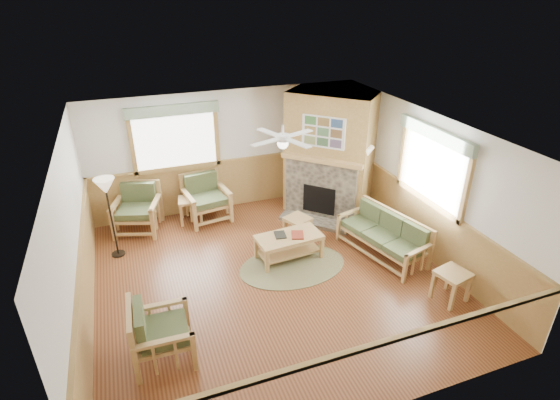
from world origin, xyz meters
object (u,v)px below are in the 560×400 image
object	(u,v)px
footstool	(298,226)
floor_lamp_left	(111,218)
end_table_chairs	(191,210)
armchair_back_right	(206,198)
coffee_table	(289,247)
armchair_left	(162,331)
floor_lamp_right	(361,185)
end_table_sofa	(451,286)
sofa	(382,236)
armchair_back_left	(137,209)

from	to	relation	value
footstool	floor_lamp_left	xyz separation A→B (m)	(-3.53, 0.51, 0.61)
end_table_chairs	armchair_back_right	bearing A→B (deg)	0.00
coffee_table	floor_lamp_left	size ratio (longest dim) A/B	0.75
armchair_left	floor_lamp_right	size ratio (longest dim) A/B	0.53
end_table_sofa	floor_lamp_left	bearing A→B (deg)	147.07
floor_lamp_left	floor_lamp_right	world-z (taller)	floor_lamp_right
sofa	floor_lamp_right	size ratio (longest dim) A/B	1.03
floor_lamp_left	floor_lamp_right	xyz separation A→B (m)	(5.01, -0.42, 0.05)
coffee_table	end_table_sofa	xyz separation A→B (m)	(2.04, -2.05, 0.03)
armchair_back_right	end_table_chairs	distance (m)	0.42
end_table_chairs	floor_lamp_left	bearing A→B (deg)	-152.41
armchair_back_left	floor_lamp_left	size ratio (longest dim) A/B	0.61
armchair_left	footstool	xyz separation A→B (m)	(3.00, 2.40, -0.26)
armchair_back_left	coffee_table	distance (m)	3.32
armchair_left	end_table_chairs	bearing A→B (deg)	-13.67
sofa	armchair_back_left	xyz separation A→B (m)	(-4.29, 2.56, 0.08)
armchair_left	floor_lamp_right	bearing A→B (deg)	-59.06
armchair_back_right	sofa	bearing A→B (deg)	-50.27
armchair_left	end_table_sofa	xyz separation A→B (m)	(4.56, -0.39, -0.18)
armchair_back_right	armchair_left	world-z (taller)	armchair_back_right
armchair_left	end_table_sofa	world-z (taller)	armchair_left
sofa	armchair_back_left	bearing A→B (deg)	-135.40
end_table_chairs	floor_lamp_left	xyz separation A→B (m)	(-1.57, -0.82, 0.53)
footstool	end_table_sofa	bearing A→B (deg)	-60.74
sofa	floor_lamp_left	distance (m)	5.08
coffee_table	armchair_back_right	bearing A→B (deg)	114.08
armchair_left	floor_lamp_left	distance (m)	2.98
armchair_left	end_table_sofa	distance (m)	4.58
end_table_chairs	footstool	size ratio (longest dim) A/B	1.20
end_table_chairs	coffee_table	bearing A→B (deg)	-54.30
coffee_table	footstool	distance (m)	0.88
armchair_back_right	armchair_left	size ratio (longest dim) A/B	1.09
sofa	armchair_back_left	size ratio (longest dim) A/B	1.81
end_table_sofa	footstool	xyz separation A→B (m)	(-1.56, 2.78, -0.07)
coffee_table	footstool	size ratio (longest dim) A/B	2.67
end_table_chairs	floor_lamp_right	distance (m)	3.70
armchair_left	coffee_table	bearing A→B (deg)	-54.67
armchair_back_left	floor_lamp_left	xyz separation A→B (m)	(-0.47, -0.82, 0.31)
armchair_back_right	coffee_table	world-z (taller)	armchair_back_right
armchair_back_left	end_table_chairs	distance (m)	1.12
end_table_chairs	end_table_sofa	bearing A→B (deg)	-49.45
armchair_left	end_table_chairs	world-z (taller)	armchair_left
armchair_left	coffee_table	distance (m)	3.03
armchair_back_left	end_table_sofa	size ratio (longest dim) A/B	1.81
coffee_table	floor_lamp_right	world-z (taller)	floor_lamp_right
sofa	end_table_chairs	xyz separation A→B (m)	(-3.19, 2.56, -0.14)
floor_lamp_right	armchair_back_left	bearing A→B (deg)	164.74
end_table_sofa	armchair_left	bearing A→B (deg)	175.15
armchair_back_right	end_table_chairs	size ratio (longest dim) A/B	1.81
floor_lamp_left	coffee_table	bearing A→B (deg)	-22.20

